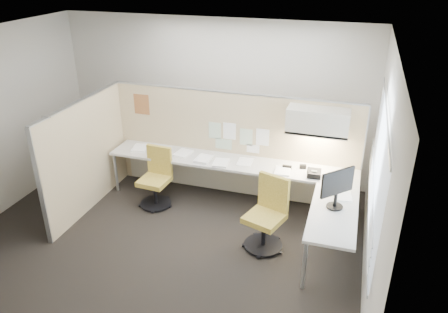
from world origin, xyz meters
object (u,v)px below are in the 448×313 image
(desk, at_px, (248,175))
(chair_left, at_px, (156,179))
(chair_right, at_px, (267,216))
(monitor, at_px, (337,186))
(phone, at_px, (314,174))

(desk, height_order, chair_left, chair_left)
(chair_right, xyz_separation_m, monitor, (0.87, 0.07, 0.57))
(monitor, height_order, phone, monitor)
(desk, bearing_deg, chair_left, -169.04)
(chair_right, height_order, monitor, monitor)
(monitor, bearing_deg, desk, 104.19)
(chair_left, relative_size, phone, 4.34)
(desk, height_order, monitor, monitor)
(desk, bearing_deg, monitor, -29.69)
(desk, relative_size, phone, 18.27)
(desk, relative_size, chair_left, 4.21)
(monitor, distance_m, phone, 0.91)
(desk, height_order, chair_right, chair_right)
(chair_left, height_order, monitor, monitor)
(desk, relative_size, chair_right, 3.93)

